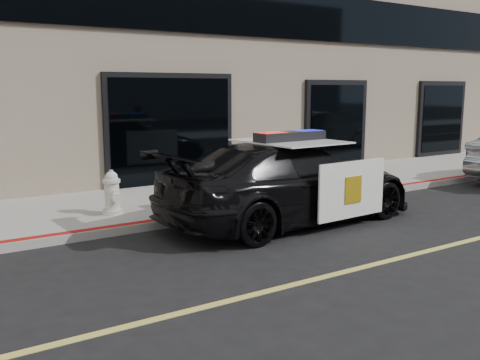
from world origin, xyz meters
TOP-DOWN VIEW (x-y plane):
  - ground at (0.00, 0.00)m, footprint 120.00×120.00m
  - sidewalk_n at (0.00, 5.25)m, footprint 60.00×3.50m
  - police_car at (-0.64, 2.64)m, footprint 2.73×5.48m
  - fire_hydrant at (-3.44, 4.49)m, footprint 0.38×0.53m

SIDE VIEW (x-z plane):
  - ground at x=0.00m, z-range 0.00..0.00m
  - sidewalk_n at x=0.00m, z-range 0.00..0.15m
  - fire_hydrant at x=-3.44m, z-range 0.12..0.96m
  - police_car at x=-0.64m, z-range -0.09..1.63m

